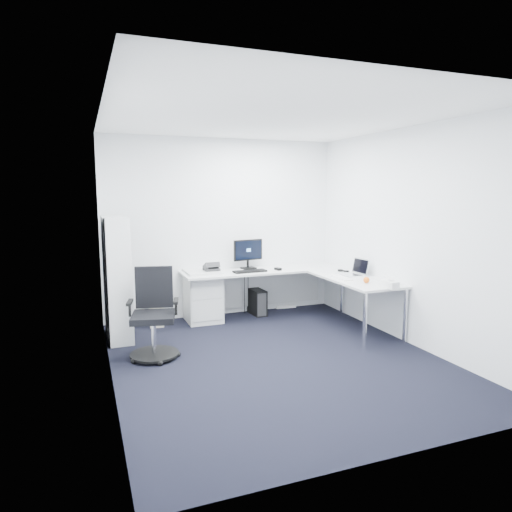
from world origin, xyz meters
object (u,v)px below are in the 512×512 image
object	(u,v)px
task_chair	(153,314)
monitor	(248,254)
laptop	(349,267)
bookshelf	(117,278)
l_desk	(273,298)

from	to	relation	value
task_chair	monitor	bearing A→B (deg)	52.47
task_chair	monitor	distance (m)	2.18
laptop	bookshelf	bearing A→B (deg)	163.41
l_desk	bookshelf	world-z (taller)	bookshelf
l_desk	task_chair	world-z (taller)	task_chair
l_desk	laptop	bearing A→B (deg)	-30.73
monitor	task_chair	bearing A→B (deg)	-149.63
l_desk	laptop	xyz separation A→B (m)	(0.93, -0.55, 0.48)
l_desk	laptop	distance (m)	1.19
bookshelf	monitor	bearing A→B (deg)	12.60
l_desk	bookshelf	bearing A→B (deg)	178.68
task_chair	laptop	size ratio (longest dim) A/B	3.09
task_chair	bookshelf	bearing A→B (deg)	122.52
monitor	laptop	world-z (taller)	monitor
l_desk	monitor	size ratio (longest dim) A/B	5.19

